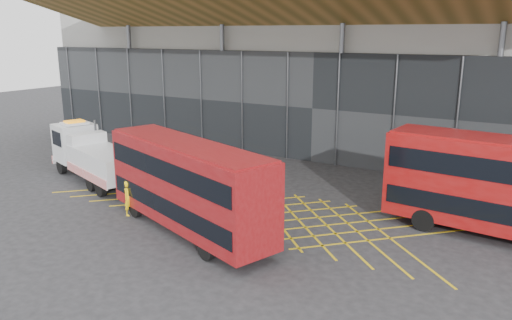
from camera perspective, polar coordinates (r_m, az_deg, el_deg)
The scene contains 6 objects.
ground_plane at distance 29.22m, azimuth -6.60°, elevation -4.45°, with size 120.00×120.00×0.00m, color #262628.
road_markings at distance 27.50m, azimuth -1.23°, elevation -5.56°, with size 23.16×7.16×0.01m.
construction_building at distance 43.03m, azimuth 10.54°, elevation 13.60°, with size 55.00×23.97×18.00m.
recovery_truck at distance 33.76m, azimuth -18.15°, elevation 0.50°, with size 10.42×5.32×3.68m.
bus_towed at distance 23.90m, azimuth -7.85°, elevation -2.61°, with size 11.04×6.06×4.42m.
worker at distance 27.12m, azimuth -14.31°, elevation -4.25°, with size 0.68×0.45×1.86m, color yellow.
Camera 1 is at (16.84, -21.96, 9.38)m, focal length 35.00 mm.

